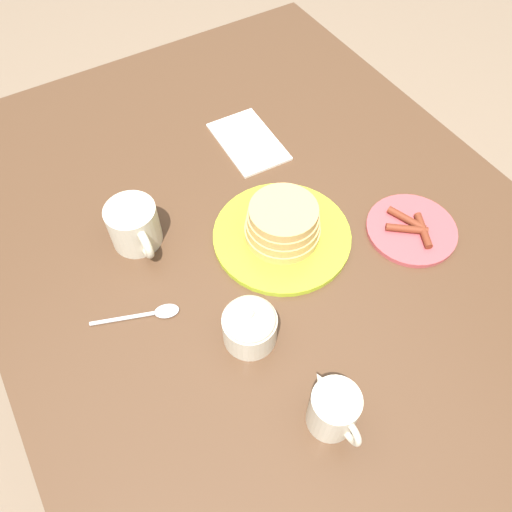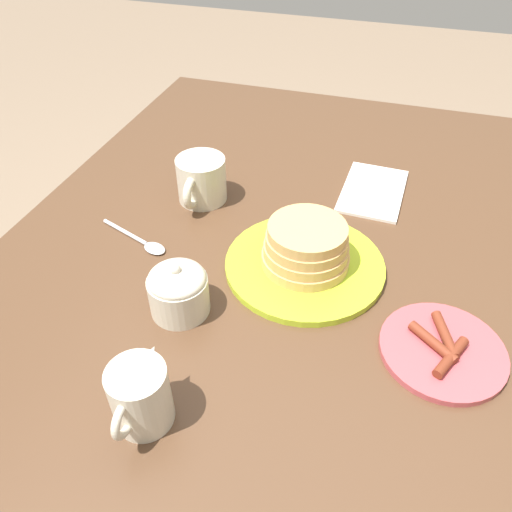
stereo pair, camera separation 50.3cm
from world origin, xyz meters
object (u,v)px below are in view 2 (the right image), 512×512
at_px(coffee_mug, 201,180).
at_px(napkin, 373,191).
at_px(sugar_bowl, 178,290).
at_px(pancake_plate, 306,253).
at_px(side_plate_bacon, 442,350).
at_px(spoon, 144,242).
at_px(creamer_pitcher, 141,395).

xyz_separation_m(coffee_mug, napkin, (-0.12, 0.31, -0.04)).
relative_size(sugar_bowl, napkin, 0.47).
distance_m(coffee_mug, sugar_bowl, 0.29).
relative_size(pancake_plate, coffee_mug, 2.09).
xyz_separation_m(side_plate_bacon, napkin, (-0.37, -0.14, -0.00)).
distance_m(side_plate_bacon, spoon, 0.51).
distance_m(pancake_plate, creamer_pitcher, 0.35).
xyz_separation_m(creamer_pitcher, spoon, (-0.30, -0.16, -0.04)).
relative_size(creamer_pitcher, spoon, 0.76).
distance_m(pancake_plate, spoon, 0.28).
bearing_deg(side_plate_bacon, napkin, -159.20).
bearing_deg(creamer_pitcher, pancake_plate, 159.12).
bearing_deg(napkin, sugar_bowl, -30.23).
relative_size(pancake_plate, spoon, 1.76).
height_order(coffee_mug, creamer_pitcher, creamer_pitcher).
height_order(coffee_mug, spoon, coffee_mug).
bearing_deg(spoon, pancake_plate, 94.71).
relative_size(side_plate_bacon, creamer_pitcher, 1.54).
height_order(side_plate_bacon, sugar_bowl, sugar_bowl).
bearing_deg(creamer_pitcher, sugar_bowl, -169.67).
distance_m(creamer_pitcher, sugar_bowl, 0.18).
bearing_deg(spoon, sugar_bowl, 45.27).
relative_size(pancake_plate, napkin, 1.37).
relative_size(pancake_plate, sugar_bowl, 2.93).
bearing_deg(side_plate_bacon, sugar_bowl, -85.23).
distance_m(pancake_plate, napkin, 0.27).
relative_size(creamer_pitcher, napkin, 0.59).
height_order(sugar_bowl, napkin, sugar_bowl).
bearing_deg(creamer_pitcher, spoon, -152.61).
bearing_deg(spoon, creamer_pitcher, 27.39).
bearing_deg(spoon, coffee_mug, 163.93).
bearing_deg(pancake_plate, coffee_mug, -119.89).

